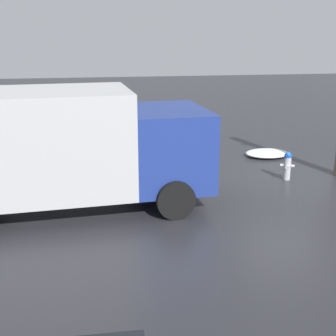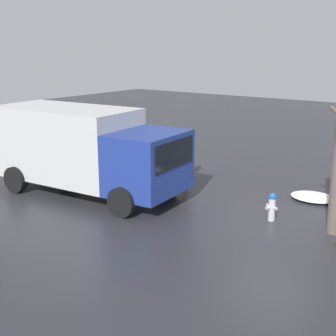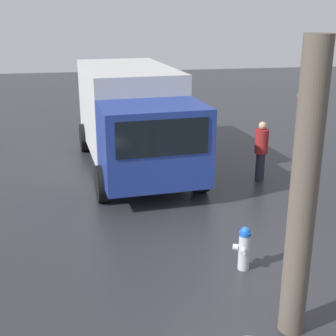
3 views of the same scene
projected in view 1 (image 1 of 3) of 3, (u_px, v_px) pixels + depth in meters
The scene contains 5 objects.
ground_plane at pixel (286, 179), 13.48m from camera, with size 60.00×60.00×0.00m, color #28282D.
fire_hydrant at pixel (287, 165), 13.35m from camera, with size 0.40×0.33×0.82m.
delivery_truck at pixel (58, 145), 10.89m from camera, with size 6.95×3.19×2.85m.
pedestrian at pixel (129, 139), 14.43m from camera, with size 0.36×0.36×1.64m.
snow_pile_by_hydrant at pixel (267, 153), 15.85m from camera, with size 1.47×1.12×0.22m.
Camera 1 is at (5.39, 12.11, 4.20)m, focal length 50.00 mm.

